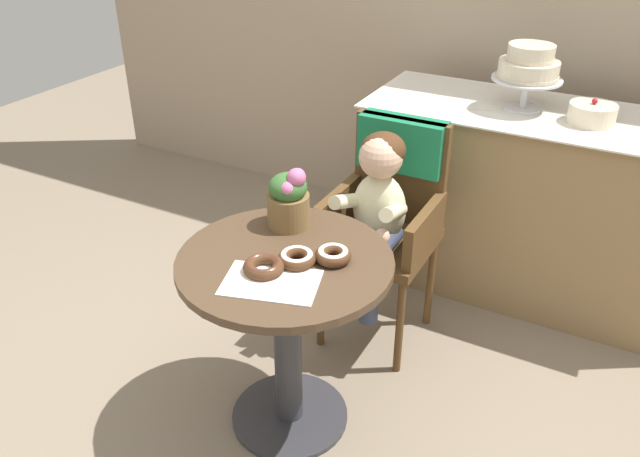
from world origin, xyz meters
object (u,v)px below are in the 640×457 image
Objects in this scene: cafe_table at (287,310)px; flower_vase at (289,198)px; donut_mid at (264,266)px; tiered_cake_stand at (529,67)px; wicker_chair at (391,197)px; donut_side at (333,255)px; seated_child at (376,205)px; donut_front at (297,258)px; round_layer_cake at (592,114)px.

flower_vase is at bearing 116.87° from cafe_table.
tiered_cake_stand is (0.46, 1.40, 0.34)m from donut_mid.
wicker_chair is at bearing -121.71° from tiered_cake_stand.
seated_child is at bearing 97.70° from donut_side.
donut_side reaches higher than donut_mid.
donut_side is (0.07, -0.50, 0.07)m from seated_child.
cafe_table is at bearing 80.30° from donut_mid.
donut_side is at bearing 36.58° from donut_front.
donut_front is 0.27m from flower_vase.
round_layer_cake reaches higher than donut_mid.
donut_side is 0.40× the size of tiered_cake_stand.
seated_child is 0.51m from donut_side.
donut_front is at bearing -53.79° from flower_vase.
seated_child is at bearing -116.02° from tiered_cake_stand.
donut_front is at bearing -91.68° from wicker_chair.
cafe_table is at bearing 169.79° from donut_front.
tiered_cake_stand is at bearing 73.44° from donut_front.
donut_side is at bearing -116.00° from round_layer_cake.
donut_mid is at bearing -99.70° from cafe_table.
flower_vase is at bearing 151.07° from donut_side.
donut_front reaches higher than donut_mid.
wicker_chair is 0.66m from donut_side.
flower_vase is 0.76× the size of tiered_cake_stand.
donut_front is at bearing -143.42° from donut_side.
donut_side is at bearing -103.37° from tiered_cake_stand.
wicker_chair is 0.58m from flower_vase.
cafe_table is 1.52m from round_layer_cake.
round_layer_cake is at bearing 47.08° from seated_child.
donut_front is at bearing -10.21° from cafe_table.
wicker_chair is at bearing 71.00° from flower_vase.
wicker_chair reaches higher than donut_front.
donut_mid is at bearing -118.80° from round_layer_cake.
tiered_cake_stand is (0.36, 0.74, 0.41)m from seated_child.
round_layer_cake is at bearing -7.94° from tiered_cake_stand.
donut_front is 1.04× the size of donut_side.
seated_child is at bearing -132.92° from round_layer_cake.
tiered_cake_stand is at bearing 63.98° from seated_child.
tiered_cake_stand is at bearing 71.29° from cafe_table.
wicker_chair is 4.96× the size of round_layer_cake.
donut_mid is at bearing -74.44° from flower_vase.
wicker_chair is at bearing 87.83° from donut_front.
round_layer_cake reaches higher than donut_front.
flower_vase is at bearing -108.51° from wicker_chair.
donut_front reaches higher than cafe_table.
flower_vase is at bearing -116.22° from seated_child.
wicker_chair is at bearing 83.73° from cafe_table.
donut_side is at bearing 44.66° from donut_mid.
donut_front is at bearing -92.77° from seated_child.
round_layer_cake is at bearing 59.89° from cafe_table.
flower_vase is 1.19× the size of round_layer_cake.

